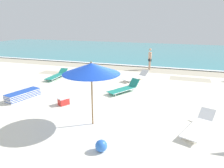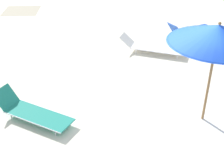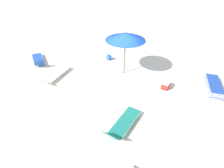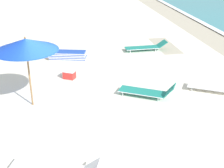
% 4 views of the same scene
% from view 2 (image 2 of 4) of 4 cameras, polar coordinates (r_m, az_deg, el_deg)
% --- Properties ---
extents(ground_plane, '(60.00, 60.00, 0.16)m').
position_cam_2_polar(ground_plane, '(8.40, 6.71, -4.62)').
color(ground_plane, silver).
extents(beach_umbrella, '(2.17, 2.17, 2.53)m').
position_cam_2_polar(beach_umbrella, '(7.14, 18.78, 8.61)').
color(beach_umbrella, olive).
rests_on(beach_umbrella, ground_plane).
extents(sun_lounger_beside_umbrella, '(1.52, 2.14, 0.63)m').
position_cam_2_polar(sun_lounger_beside_umbrella, '(13.14, 14.10, 9.59)').
color(sun_lounger_beside_umbrella, blue).
rests_on(sun_lounger_beside_umbrella, ground_plane).
extents(sun_lounger_near_water_left, '(1.39, 2.37, 0.54)m').
position_cam_2_polar(sun_lounger_near_water_left, '(11.30, 7.25, 6.72)').
color(sun_lounger_near_water_left, white).
rests_on(sun_lounger_near_water_left, ground_plane).
extents(sun_lounger_mid_beach_solo, '(1.58, 2.12, 0.62)m').
position_cam_2_polar(sun_lounger_mid_beach_solo, '(8.00, -14.47, -4.92)').
color(sun_lounger_mid_beach_solo, '#1E8475').
rests_on(sun_lounger_mid_beach_solo, ground_plane).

